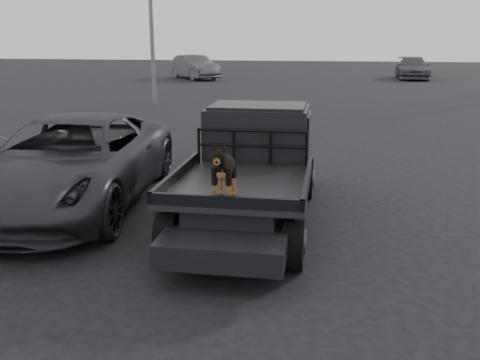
% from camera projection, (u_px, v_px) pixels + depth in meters
% --- Properties ---
extents(ground, '(120.00, 120.00, 0.00)m').
position_uv_depth(ground, '(204.00, 258.00, 7.32)').
color(ground, black).
rests_on(ground, ground).
extents(flatbed_ute, '(2.00, 5.40, 0.92)m').
position_uv_depth(flatbed_ute, '(250.00, 195.00, 8.62)').
color(flatbed_ute, black).
rests_on(flatbed_ute, ground).
extents(ute_cab, '(1.72, 1.30, 0.88)m').
position_uv_depth(ute_cab, '(258.00, 130.00, 9.29)').
color(ute_cab, black).
rests_on(ute_cab, flatbed_ute).
extents(headache_rack, '(1.80, 0.08, 0.55)m').
position_uv_depth(headache_rack, '(252.00, 148.00, 8.62)').
color(headache_rack, black).
rests_on(headache_rack, flatbed_ute).
extents(dog, '(0.32, 0.60, 0.74)m').
position_uv_depth(dog, '(224.00, 171.00, 6.76)').
color(dog, black).
rests_on(dog, flatbed_ute).
extents(parked_suv, '(3.05, 5.84, 1.57)m').
position_uv_depth(parked_suv, '(71.00, 162.00, 9.43)').
color(parked_suv, '#2D2D33').
rests_on(parked_suv, ground).
extents(distant_car_a, '(4.49, 4.97, 1.64)m').
position_uv_depth(distant_car_a, '(195.00, 67.00, 37.41)').
color(distant_car_a, '#48484D').
rests_on(distant_car_a, ground).
extents(distant_car_b, '(2.29, 5.18, 1.48)m').
position_uv_depth(distant_car_b, '(413.00, 68.00, 37.58)').
color(distant_car_b, '#46464B').
rests_on(distant_car_b, ground).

